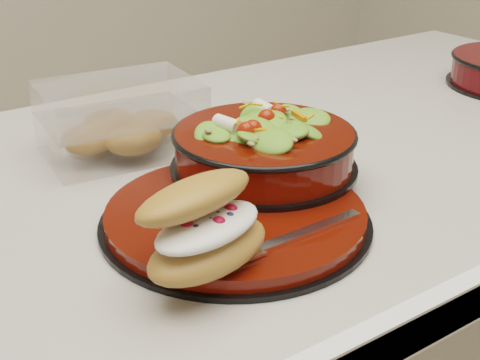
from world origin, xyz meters
TOP-DOWN VIEW (x-y plane):
  - dinner_plate at (-0.31, -0.15)m, footprint 0.29×0.29m
  - salad_bowl at (-0.22, -0.08)m, footprint 0.22×0.22m
  - croissant at (-0.39, -0.22)m, footprint 0.15×0.12m
  - fork at (-0.30, -0.23)m, footprint 0.17×0.02m
  - pastry_box at (-0.32, 0.11)m, footprint 0.21×0.17m

SIDE VIEW (x-z plane):
  - dinner_plate at x=-0.31m, z-range 0.90..0.92m
  - fork at x=-0.30m, z-range 0.92..0.92m
  - pastry_box at x=-0.32m, z-range 0.90..0.99m
  - salad_bowl at x=-0.22m, z-range 0.91..1.00m
  - croissant at x=-0.39m, z-range 0.92..1.00m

